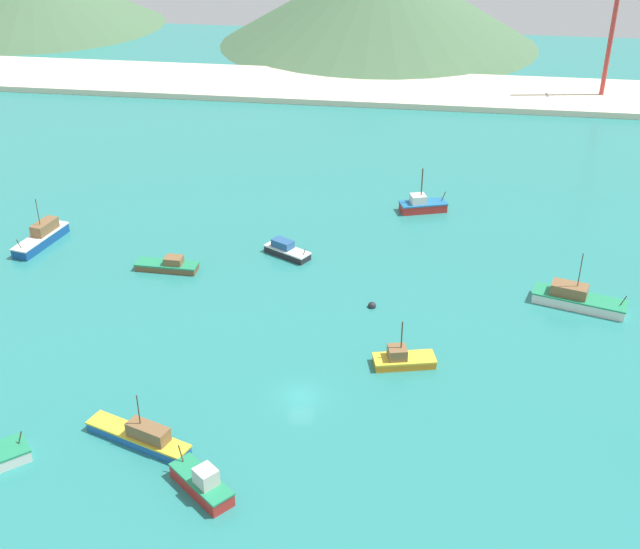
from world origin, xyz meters
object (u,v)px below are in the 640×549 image
Objects in this scene: buoy_0 at (372,306)px; radio_tower at (616,9)px; fishing_boat_0 at (42,237)px; fishing_boat_11 at (403,359)px; fishing_boat_13 at (141,436)px; fishing_boat_7 at (168,265)px; fishing_boat_9 at (202,483)px; fishing_boat_4 at (577,299)px; fishing_boat_2 at (286,250)px; fishing_boat_1 at (422,205)px.

radio_tower is (40.56, 91.42, 18.51)m from buoy_0.
fishing_boat_11 is at bearing -23.09° from fishing_boat_0.
fishing_boat_11 is at bearing 34.58° from fishing_boat_13.
fishing_boat_0 reaches higher than fishing_boat_7.
fishing_boat_11 is 0.64× the size of fishing_boat_13.
fishing_boat_11 is (31.68, -17.13, 0.10)m from fishing_boat_7.
fishing_boat_9 is at bearing -109.72° from buoy_0.
fishing_boat_0 is 20.22m from fishing_boat_7.
fishing_boat_7 is at bearing 178.09° from fishing_boat_4.
fishing_boat_4 is 52.07m from fishing_boat_9.
radio_tower is at bearing 56.19° from fishing_boat_2.
fishing_boat_0 is 0.92× the size of fishing_boat_13.
fishing_boat_2 is at bearing 80.47° from fishing_boat_13.
buoy_0 is at bearing -99.81° from fishing_boat_1.
radio_tower is at bearing 51.65° from fishing_boat_7.
fishing_boat_7 is 8.31× the size of buoy_0.
fishing_boat_9 is (35.07, -43.62, -0.11)m from fishing_boat_0.
fishing_boat_4 is 51.95m from fishing_boat_7.
buoy_0 is at bearing -12.41° from fishing_boat_0.
fishing_boat_4 is at bearing -100.35° from radio_tower.
fishing_boat_4 reaches higher than fishing_boat_1.
fishing_boat_1 is at bearing 89.03° from fishing_boat_11.
radio_tower is (87.56, 81.08, 17.57)m from fishing_boat_0.
fishing_boat_9 reaches higher than buoy_0.
fishing_boat_7 is (-51.92, 1.73, -0.33)m from fishing_boat_4.
fishing_boat_9 is 27.14m from fishing_boat_11.
fishing_boat_7 is (-32.37, -23.43, -0.31)m from fishing_boat_1.
fishing_boat_13 is at bearing -54.17° from fishing_boat_0.
fishing_boat_9 is at bearing -35.77° from fishing_boat_13.
fishing_boat_0 is at bearing 174.83° from fishing_boat_4.
fishing_boat_1 reaches higher than fishing_boat_11.
radio_tower is (15.99, 87.57, 17.69)m from fishing_boat_4.
buoy_0 is (-4.33, 11.55, -0.59)m from fishing_boat_11.
fishing_boat_9 is at bearing -88.99° from fishing_boat_2.
fishing_boat_9 is (-16.95, -62.30, 0.03)m from fishing_boat_1.
fishing_boat_9 is (15.42, -38.86, 0.34)m from fishing_boat_7.
fishing_boat_1 is 0.90× the size of fishing_boat_7.
fishing_boat_13 is 33.99m from buoy_0.
fishing_boat_9 reaches higher than fishing_boat_7.
fishing_boat_0 reaches higher than buoy_0.
fishing_boat_2 is at bearing 126.09° from fishing_boat_11.
fishing_boat_0 is 120.63m from radio_tower.
radio_tower is at bearing 67.17° from fishing_boat_9.
fishing_boat_7 is at bearing 151.60° from fishing_boat_11.
buoy_0 is 0.03× the size of radio_tower.
radio_tower is (67.91, 85.84, 18.02)m from fishing_boat_7.
fishing_boat_1 is 73.97m from radio_tower.
fishing_boat_0 reaches higher than fishing_boat_11.
fishing_boat_11 is at bearing 53.19° from fishing_boat_9.
fishing_boat_2 is 0.83× the size of fishing_boat_7.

